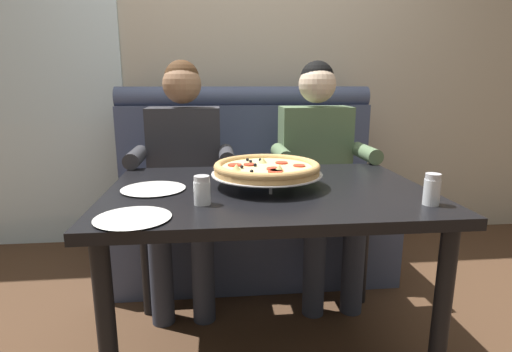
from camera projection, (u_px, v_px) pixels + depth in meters
name	position (u px, v px, depth m)	size (l,w,h in m)	color
ground_plane	(266.00, 352.00, 1.76)	(16.00, 16.00, 0.00)	#4C3321
back_wall_with_window	(241.00, 48.00, 2.88)	(6.00, 0.12, 2.80)	#BCB29E
window_panel	(35.00, 45.00, 2.67)	(1.10, 0.02, 2.80)	white
booth_bench	(249.00, 204.00, 2.55)	(1.67, 0.78, 1.13)	#424C6B
dining_table	(267.00, 209.00, 1.61)	(1.25, 0.88, 0.74)	black
diner_left	(184.00, 166.00, 2.19)	(0.54, 0.64, 1.27)	#2D3342
diner_right	(319.00, 163.00, 2.26)	(0.54, 0.64, 1.27)	#2D3342
pizza	(267.00, 169.00, 1.60)	(0.44, 0.44, 0.11)	silver
shaker_pepper_flakes	(432.00, 192.00, 1.36)	(0.06, 0.06, 0.11)	white
shaker_parmesan	(202.00, 192.00, 1.37)	(0.06, 0.06, 0.10)	white
plate_near_left	(153.00, 187.00, 1.56)	(0.25, 0.25, 0.02)	white
plate_near_right	(133.00, 216.00, 1.22)	(0.23, 0.23, 0.02)	white
patio_chair	(87.00, 158.00, 3.44)	(0.42, 0.42, 0.86)	black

